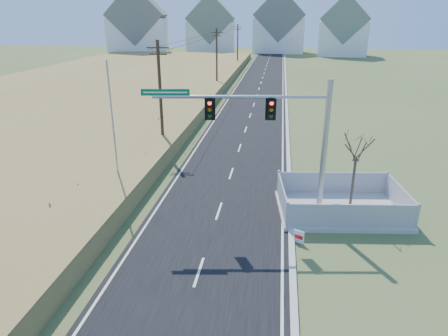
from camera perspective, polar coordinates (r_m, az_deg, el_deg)
ground at (r=20.12m, az=-2.47°, el=-11.45°), size 260.00×260.00×0.00m
road at (r=67.62m, az=5.22°, el=11.75°), size 8.00×180.00×0.06m
curb at (r=67.55m, az=8.81°, el=11.64°), size 0.30×180.00×0.18m
reed_marsh at (r=63.68m, az=-17.81°, el=10.85°), size 38.00×110.00×1.30m
utility_pole_near at (r=33.69m, az=-9.07°, el=10.29°), size 1.80×0.26×9.00m
utility_pole_mid at (r=62.74m, az=-1.05°, el=15.40°), size 1.80×0.26×9.00m
utility_pole_far at (r=92.40m, az=1.96°, el=17.19°), size 1.80×0.26×9.00m
condo_nw at (r=123.78m, az=-12.22°, el=19.12°), size 17.69×13.38×19.05m
condo_nnw at (r=126.53m, az=-1.84°, el=19.24°), size 14.93×11.17×17.03m
condo_n at (r=128.73m, az=7.82°, el=19.40°), size 15.27×10.20×18.54m
condo_ne at (r=121.92m, az=16.70°, el=18.31°), size 14.12×10.51×16.52m
traffic_signal_mast at (r=21.24m, az=9.25°, el=4.19°), size 9.76×1.62×7.83m
fence_enclosure at (r=24.30m, az=16.22°, el=-5.47°), size 7.57×5.58×1.62m
open_sign at (r=20.69m, az=10.63°, el=-9.64°), size 0.53×0.29×0.70m
flagpole at (r=26.20m, az=-15.35°, el=3.70°), size 0.38×0.38×8.35m
bare_tree at (r=23.09m, az=18.52°, el=2.94°), size 1.90×1.90×5.04m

